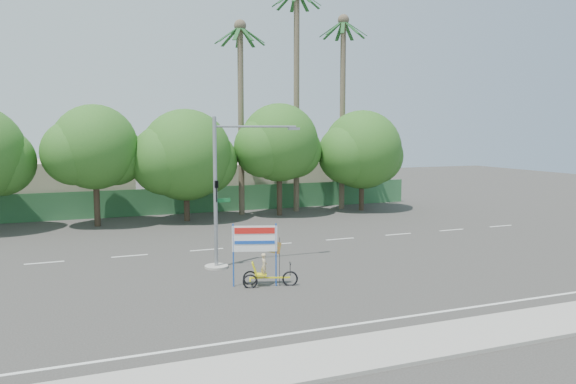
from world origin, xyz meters
name	(u,v)px	position (x,y,z in m)	size (l,w,h in m)	color
ground	(299,284)	(0.00, 0.00, 0.00)	(120.00, 120.00, 0.00)	#33302D
sidewalk_near	(398,347)	(0.00, -7.50, 0.06)	(50.00, 2.40, 0.12)	gray
fence	(190,200)	(0.00, 21.50, 1.00)	(38.00, 0.08, 2.00)	#336B3D
building_left	(50,187)	(-10.00, 26.00, 2.00)	(12.00, 8.00, 4.00)	beige
building_right	(268,181)	(8.00, 26.00, 1.80)	(14.00, 8.00, 3.60)	beige
tree_left	(94,150)	(-7.05, 18.00, 5.06)	(6.66, 5.60, 8.07)	#473828
tree_center	(185,158)	(-1.05, 18.00, 4.47)	(7.62, 6.40, 7.85)	#473828
tree_right	(279,145)	(5.95, 18.00, 5.24)	(6.90, 5.80, 8.36)	#473828
tree_far_right	(362,152)	(12.95, 18.00, 4.64)	(7.38, 6.20, 7.94)	#473828
palm_tall	(297,77)	(8.00, 19.50, 10.46)	(3.73, 3.79, 17.45)	#70604C
palm_mid	(343,92)	(12.00, 19.50, 9.40)	(3.73, 3.79, 15.45)	#70604C
palm_short	(241,96)	(3.50, 19.50, 8.86)	(3.73, 3.79, 14.45)	#70604C
traffic_signal	(222,205)	(-2.20, 3.98, 2.92)	(4.72, 1.10, 7.00)	gray
trike_billboard	(261,261)	(-1.58, 0.28, 1.07)	(2.58, 1.12, 2.65)	black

